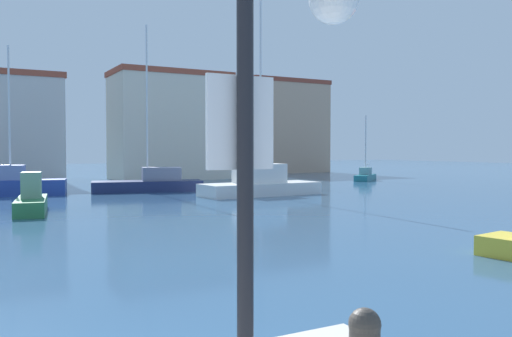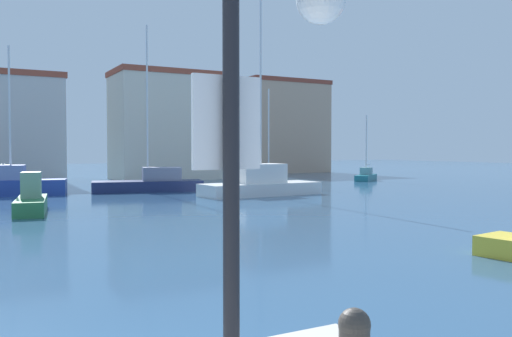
% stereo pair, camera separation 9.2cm
% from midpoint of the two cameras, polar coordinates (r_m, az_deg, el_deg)
% --- Properties ---
extents(water, '(160.00, 160.00, 0.00)m').
position_cam_midpoint_polar(water, '(29.70, 2.29, -3.36)').
color(water, '#2D5175').
rests_on(water, ground).
extents(lamppost, '(1.61, 0.33, 3.95)m').
position_cam_midpoint_polar(lamppost, '(3.22, -2.06, 14.96)').
color(lamppost, black).
rests_on(lamppost, pier_quay).
extents(sailboat_navy_inner_mooring, '(7.44, 3.77, 10.97)m').
position_cam_midpoint_polar(sailboat_navy_inner_mooring, '(36.12, -11.27, -1.49)').
color(sailboat_navy_inner_mooring, '#19234C').
rests_on(sailboat_navy_inner_mooring, water).
extents(motorboat_green_center_channel, '(1.91, 4.71, 1.80)m').
position_cam_midpoint_polar(motorboat_green_center_channel, '(25.76, -22.96, -3.11)').
color(motorboat_green_center_channel, '#28703D').
rests_on(motorboat_green_center_channel, water).
extents(sailboat_blue_distant_east, '(6.58, 3.19, 9.04)m').
position_cam_midpoint_polar(sailboat_blue_distant_east, '(35.53, -24.99, -1.47)').
color(sailboat_blue_distant_east, '#233D93').
rests_on(sailboat_blue_distant_east, water).
extents(sailboat_grey_near_pier, '(4.32, 4.92, 7.70)m').
position_cam_midpoint_polar(sailboat_grey_near_pier, '(43.50, 1.26, -0.97)').
color(sailboat_grey_near_pier, gray).
rests_on(sailboat_grey_near_pier, water).
extents(sailboat_white_distant_north, '(7.61, 2.92, 11.99)m').
position_cam_midpoint_polar(sailboat_white_distant_north, '(32.52, 0.37, -1.64)').
color(sailboat_white_distant_north, white).
rests_on(sailboat_white_distant_north, water).
extents(sailboat_teal_outer_mooring, '(4.02, 3.50, 5.82)m').
position_cam_midpoint_polar(sailboat_teal_outer_mooring, '(48.70, 11.55, -0.73)').
color(sailboat_teal_outer_mooring, '#1E707A').
rests_on(sailboat_teal_outer_mooring, water).
extents(harbor_office, '(10.71, 6.24, 9.99)m').
position_cam_midpoint_polar(harbor_office, '(51.00, -9.21, 4.53)').
color(harbor_office, beige).
rests_on(harbor_office, ground).
extents(yacht_club, '(10.45, 6.13, 11.02)m').
position_cam_midpoint_polar(yacht_club, '(64.48, 2.65, 4.50)').
color(yacht_club, tan).
rests_on(yacht_club, ground).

